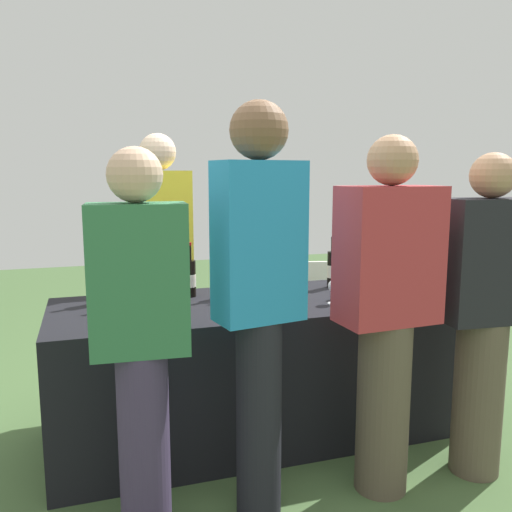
{
  "coord_description": "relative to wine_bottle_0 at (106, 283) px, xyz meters",
  "views": [
    {
      "loc": [
        -0.86,
        -2.7,
        1.46
      ],
      "look_at": [
        0.0,
        0.0,
        1.01
      ],
      "focal_mm": 37.17,
      "sensor_mm": 36.0,
      "label": 1
    }
  ],
  "objects": [
    {
      "name": "wine_glass_3",
      "position": [
        1.16,
        -0.39,
        -0.02
      ],
      "size": [
        0.07,
        0.07,
        0.13
      ],
      "color": "silver",
      "rests_on": "tasting_table"
    },
    {
      "name": "wine_bottle_1",
      "position": [
        0.13,
        -0.12,
        -0.0
      ],
      "size": [
        0.07,
        0.07,
        0.3
      ],
      "color": "black",
      "rests_on": "tasting_table"
    },
    {
      "name": "wine_bottle_2",
      "position": [
        0.46,
        0.01,
        -0.0
      ],
      "size": [
        0.07,
        0.07,
        0.31
      ],
      "color": "black",
      "rests_on": "tasting_table"
    },
    {
      "name": "server_pouring",
      "position": [
        0.35,
        0.44,
        0.06
      ],
      "size": [
        0.39,
        0.23,
        1.7
      ],
      "rotation": [
        0.0,
        0.0,
        3.16
      ],
      "color": "brown",
      "rests_on": "ground_plane"
    },
    {
      "name": "wine_bottle_6",
      "position": [
        1.34,
        -0.01,
        0.0
      ],
      "size": [
        0.07,
        0.07,
        0.31
      ],
      "color": "black",
      "rests_on": "tasting_table"
    },
    {
      "name": "wine_glass_4",
      "position": [
        1.28,
        -0.29,
        -0.01
      ],
      "size": [
        0.07,
        0.07,
        0.15
      ],
      "color": "silver",
      "rests_on": "tasting_table"
    },
    {
      "name": "guest_0",
      "position": [
        0.09,
        -0.89,
        -0.03
      ],
      "size": [
        0.38,
        0.23,
        1.55
      ],
      "rotation": [
        0.0,
        0.0,
        -0.08
      ],
      "color": "#3F3351",
      "rests_on": "ground_plane"
    },
    {
      "name": "menu_board",
      "position": [
        1.48,
        0.84,
        -0.49
      ],
      "size": [
        0.57,
        0.14,
        0.77
      ],
      "primitive_type": "cube",
      "rotation": [
        0.0,
        0.0,
        -0.2
      ],
      "color": "white",
      "rests_on": "ground_plane"
    },
    {
      "name": "ground_plane",
      "position": [
        0.78,
        -0.21,
        -0.87
      ],
      "size": [
        12.0,
        12.0,
        0.0
      ],
      "primitive_type": "plane",
      "color": "#476638"
    },
    {
      "name": "guest_2",
      "position": [
        1.17,
        -0.91,
        -0.01
      ],
      "size": [
        0.45,
        0.26,
        1.62
      ],
      "rotation": [
        0.0,
        0.0,
        0.06
      ],
      "color": "brown",
      "rests_on": "ground_plane"
    },
    {
      "name": "wine_glass_1",
      "position": [
        0.27,
        -0.29,
        -0.02
      ],
      "size": [
        0.07,
        0.07,
        0.13
      ],
      "color": "silver",
      "rests_on": "tasting_table"
    },
    {
      "name": "wine_glass_2",
      "position": [
        0.8,
        -0.39,
        -0.02
      ],
      "size": [
        0.06,
        0.06,
        0.12
      ],
      "color": "silver",
      "rests_on": "tasting_table"
    },
    {
      "name": "guest_3",
      "position": [
        1.69,
        -0.92,
        -0.05
      ],
      "size": [
        0.44,
        0.27,
        1.55
      ],
      "rotation": [
        0.0,
        0.0,
        -0.09
      ],
      "color": "brown",
      "rests_on": "ground_plane"
    },
    {
      "name": "wine_bottle_3",
      "position": [
        0.68,
        -0.07,
        -0.0
      ],
      "size": [
        0.08,
        0.08,
        0.3
      ],
      "color": "black",
      "rests_on": "tasting_table"
    },
    {
      "name": "wine_bottle_0",
      "position": [
        0.0,
        0.0,
        0.0
      ],
      "size": [
        0.08,
        0.08,
        0.32
      ],
      "color": "black",
      "rests_on": "tasting_table"
    },
    {
      "name": "tasting_table",
      "position": [
        0.78,
        -0.21,
        -0.49
      ],
      "size": [
        2.18,
        0.83,
        0.76
      ],
      "primitive_type": "cube",
      "color": "black",
      "rests_on": "ground_plane"
    },
    {
      "name": "wine_glass_0",
      "position": [
        0.09,
        -0.41,
        -0.02
      ],
      "size": [
        0.07,
        0.07,
        0.14
      ],
      "color": "silver",
      "rests_on": "tasting_table"
    },
    {
      "name": "wine_glass_5",
      "position": [
        1.48,
        -0.33,
        -0.01
      ],
      "size": [
        0.08,
        0.08,
        0.14
      ],
      "color": "silver",
      "rests_on": "tasting_table"
    },
    {
      "name": "wine_bottle_5",
      "position": [
        0.93,
        -0.02,
        -0.0
      ],
      "size": [
        0.08,
        0.08,
        0.31
      ],
      "color": "black",
      "rests_on": "tasting_table"
    },
    {
      "name": "guest_1",
      "position": [
        0.57,
        -0.9,
        0.1
      ],
      "size": [
        0.38,
        0.25,
        1.74
      ],
      "rotation": [
        0.0,
        0.0,
        0.18
      ],
      "color": "black",
      "rests_on": "ground_plane"
    },
    {
      "name": "wine_bottle_4",
      "position": [
        0.8,
        -0.1,
        0.01
      ],
      "size": [
        0.07,
        0.07,
        0.34
      ],
      "color": "black",
      "rests_on": "tasting_table"
    }
  ]
}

